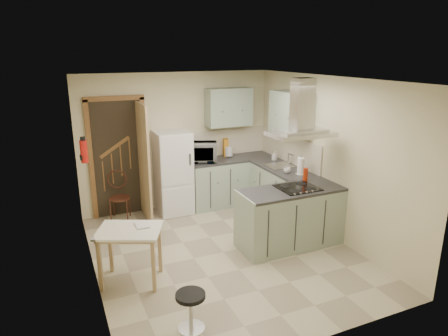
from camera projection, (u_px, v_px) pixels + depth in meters
name	position (u px, v px, depth m)	size (l,w,h in m)	color
floor	(223.00, 252.00, 5.89)	(4.20, 4.20, 0.00)	#B8AF8F
ceiling	(223.00, 79.00, 5.18)	(4.20, 4.20, 0.00)	silver
back_wall	(178.00, 141.00, 7.38)	(3.60, 3.60, 0.00)	beige
left_wall	(88.00, 188.00, 4.84)	(4.20, 4.20, 0.00)	beige
right_wall	(329.00, 158.00, 6.23)	(4.20, 4.20, 0.00)	beige
doorway	(119.00, 158.00, 6.98)	(1.10, 0.12, 2.10)	brown
fridge	(173.00, 173.00, 7.18)	(0.60, 0.60, 1.50)	white
counter_back	(217.00, 182.00, 7.60)	(1.08, 0.60, 0.90)	#9EB2A0
counter_right	(273.00, 187.00, 7.33)	(0.60, 1.95, 0.90)	#9EB2A0
splashback	(225.00, 142.00, 7.77)	(1.68, 0.02, 0.50)	beige
wall_cabinet_back	(229.00, 107.00, 7.42)	(0.85, 0.35, 0.70)	#9EB2A0
wall_cabinet_right	(291.00, 113.00, 6.74)	(0.35, 0.90, 0.70)	#9EB2A0
peninsula	(291.00, 217.00, 6.00)	(1.55, 0.65, 0.90)	#9EB2A0
hob	(298.00, 188.00, 5.91)	(0.58, 0.50, 0.01)	black
extractor_hood	(301.00, 134.00, 5.68)	(0.90, 0.55, 0.10)	silver
sink	(279.00, 166.00, 7.05)	(0.45, 0.40, 0.01)	silver
fire_extinguisher	(84.00, 152.00, 5.58)	(0.10, 0.10, 0.32)	#B2140F
drop_leaf_table	(131.00, 256.00, 5.05)	(0.77, 0.58, 0.73)	tan
bentwood_chair	(119.00, 198.00, 6.94)	(0.35, 0.35, 0.79)	#4B2819
stool	(191.00, 311.00, 4.21)	(0.32, 0.32, 0.43)	black
microwave	(200.00, 152.00, 7.30)	(0.62, 0.42, 0.34)	black
kettle	(229.00, 151.00, 7.64)	(0.15, 0.15, 0.22)	silver
cereal_box	(226.00, 147.00, 7.70)	(0.09, 0.22, 0.33)	#BE7716
soap_bottle	(275.00, 156.00, 7.41)	(0.07, 0.08, 0.16)	#A9A6B2
paper_towel	(301.00, 166.00, 6.52)	(0.11, 0.11, 0.29)	white
cup	(287.00, 170.00, 6.63)	(0.12, 0.12, 0.09)	silver
red_bottle	(305.00, 175.00, 6.20)	(0.07, 0.07, 0.21)	red
book	(136.00, 223.00, 5.01)	(0.16, 0.22, 0.10)	maroon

